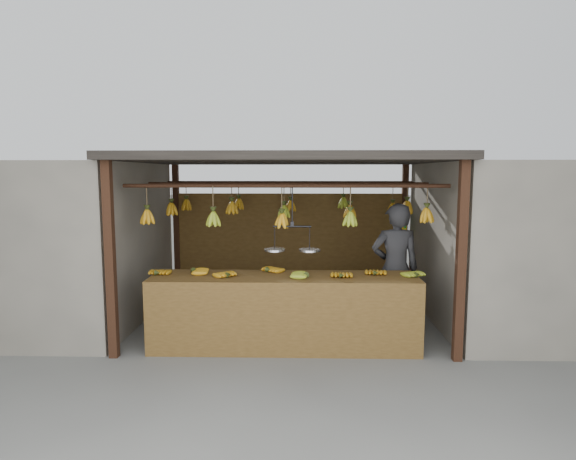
{
  "coord_description": "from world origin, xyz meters",
  "views": [
    {
      "loc": [
        0.18,
        -6.89,
        2.16
      ],
      "look_at": [
        0.0,
        0.3,
        1.3
      ],
      "focal_mm": 30.0,
      "sensor_mm": 36.0,
      "label": 1
    }
  ],
  "objects": [
    {
      "name": "hanging_bananas",
      "position": [
        0.0,
        0.01,
        1.62
      ],
      "size": [
        3.62,
        2.26,
        0.38
      ],
      "color": "orange",
      "rests_on": "ground"
    },
    {
      "name": "stall",
      "position": [
        0.0,
        0.33,
        1.97
      ],
      "size": [
        4.3,
        3.3,
        2.4
      ],
      "color": "black",
      "rests_on": "ground"
    },
    {
      "name": "counter",
      "position": [
        -0.01,
        -1.23,
        0.7
      ],
      "size": [
        3.39,
        0.75,
        0.96
      ],
      "color": "brown",
      "rests_on": "ground"
    },
    {
      "name": "neighbor_left",
      "position": [
        -3.6,
        0.0,
        1.15
      ],
      "size": [
        3.0,
        3.0,
        2.3
      ],
      "primitive_type": "cube",
      "color": "slate",
      "rests_on": "ground"
    },
    {
      "name": "vendor",
      "position": [
        1.46,
        -0.52,
        0.88
      ],
      "size": [
        0.66,
        0.44,
        1.76
      ],
      "primitive_type": "imported",
      "rotation": [
        0.0,
        0.0,
        3.18
      ],
      "color": "#262628",
      "rests_on": "ground"
    },
    {
      "name": "balance_scale",
      "position": [
        0.09,
        -1.0,
        1.25
      ],
      "size": [
        0.69,
        0.27,
        0.81
      ],
      "color": "black",
      "rests_on": "ground"
    },
    {
      "name": "ground",
      "position": [
        0.0,
        0.0,
        0.0
      ],
      "size": [
        80.0,
        80.0,
        0.0
      ],
      "primitive_type": "plane",
      "color": "#5B5B57"
    },
    {
      "name": "neighbor_right",
      "position": [
        3.6,
        0.0,
        1.15
      ],
      "size": [
        3.0,
        3.0,
        2.3
      ],
      "primitive_type": "cube",
      "color": "slate",
      "rests_on": "ground"
    },
    {
      "name": "bag_bundles",
      "position": [
        1.94,
        1.35,
        0.99
      ],
      "size": [
        0.08,
        0.26,
        1.16
      ],
      "color": "#199926",
      "rests_on": "ground"
    }
  ]
}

